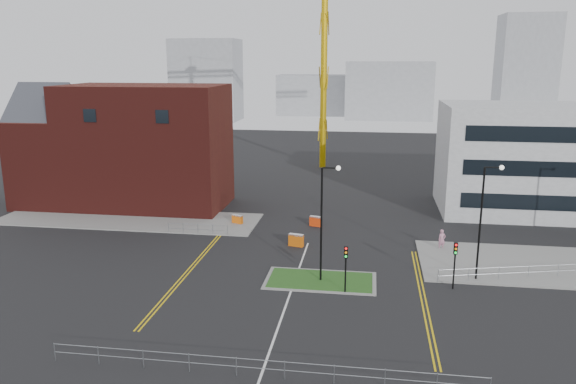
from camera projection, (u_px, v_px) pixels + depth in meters
name	position (u px, v px, depth m)	size (l,w,h in m)	color
ground	(278.00, 327.00, 36.27)	(200.00, 200.00, 0.00)	black
pavement_left	(129.00, 219.00, 60.29)	(28.00, 8.00, 0.12)	slate
pavement_right	(567.00, 266.00, 46.58)	(24.00, 10.00, 0.12)	slate
island_kerb	(321.00, 281.00, 43.67)	(8.60, 4.60, 0.08)	slate
grass_island	(321.00, 280.00, 43.67)	(8.00, 4.00, 0.12)	#1E4416
brick_building	(122.00, 147.00, 64.90)	(24.20, 10.07, 14.24)	#4C1613
office_block	(558.00, 160.00, 61.91)	(25.00, 12.20, 12.00)	#A2A4A7
streetlamp_island	(324.00, 214.00, 42.39)	(1.46, 0.36, 9.18)	black
streetlamp_right_near	(484.00, 214.00, 42.60)	(1.46, 0.36, 9.18)	black
traffic_light_island	(346.00, 260.00, 40.86)	(0.28, 0.33, 3.65)	black
traffic_light_right	(455.00, 257.00, 41.63)	(0.28, 0.33, 3.65)	black
railing_front	(260.00, 364.00, 30.32)	(24.05, 0.05, 1.10)	gray
railing_left	(198.00, 227.00, 54.99)	(6.05, 0.05, 1.10)	gray
railing_right	(558.00, 268.00, 44.22)	(19.05, 5.05, 1.10)	gray
centre_line	(283.00, 313.00, 38.20)	(0.15, 30.00, 0.01)	silver
yellow_left_a	(192.00, 264.00, 47.18)	(0.12, 24.00, 0.01)	gold
yellow_left_b	(196.00, 265.00, 47.14)	(0.12, 24.00, 0.01)	gold
yellow_right_a	(421.00, 297.00, 40.68)	(0.12, 20.00, 0.01)	gold
yellow_right_b	(425.00, 298.00, 40.64)	(0.12, 20.00, 0.01)	gold
skyline_a	(207.00, 80.00, 154.88)	(18.00, 12.00, 22.00)	gray
skyline_b	(389.00, 91.00, 158.04)	(24.00, 12.00, 16.00)	gray
skyline_c	(526.00, 70.00, 146.82)	(14.00, 12.00, 28.00)	gray
skyline_d	(328.00, 95.00, 170.70)	(30.00, 12.00, 12.00)	gray
pedestrian	(442.00, 240.00, 50.68)	(0.68, 0.45, 1.88)	#BA7893
barrier_left	(237.00, 219.00, 58.50)	(1.24, 0.83, 1.00)	orange
barrier_mid	(316.00, 221.00, 57.83)	(1.31, 0.77, 1.05)	red
barrier_right	(296.00, 240.00, 51.66)	(1.44, 0.77, 1.16)	#D0580B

